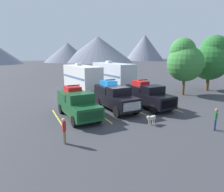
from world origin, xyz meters
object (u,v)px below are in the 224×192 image
at_px(camper_trailer_a, 82,78).
at_px(pickup_truck_a, 77,103).
at_px(person_a, 216,118).
at_px(dog, 151,118).
at_px(camper_trailer_b, 113,75).
at_px(person_b, 64,129).
at_px(pickup_truck_c, 148,95).
at_px(pickup_truck_b, 115,97).

bearing_deg(camper_trailer_a, pickup_truck_a, -108.96).
bearing_deg(person_a, pickup_truck_a, 138.45).
distance_m(pickup_truck_a, dog, 5.89).
bearing_deg(camper_trailer_b, person_b, -124.95).
bearing_deg(person_a, pickup_truck_c, 96.04).
bearing_deg(camper_trailer_a, person_b, -110.76).
distance_m(pickup_truck_a, camper_trailer_a, 9.66).
bearing_deg(pickup_truck_a, camper_trailer_b, 50.49).
relative_size(pickup_truck_c, person_b, 3.52).
height_order(camper_trailer_b, dog, camper_trailer_b).
distance_m(pickup_truck_a, camper_trailer_b, 11.58).
xyz_separation_m(pickup_truck_c, camper_trailer_b, (0.49, 8.80, 0.94)).
bearing_deg(person_b, dog, 4.61).
bearing_deg(camper_trailer_a, person_a, -74.30).
xyz_separation_m(pickup_truck_c, person_b, (-8.88, -4.60, -0.29)).
xyz_separation_m(pickup_truck_c, person_a, (0.72, -6.81, -0.30)).
xyz_separation_m(pickup_truck_a, camper_trailer_a, (3.13, 9.10, 0.85)).
relative_size(pickup_truck_b, pickup_truck_c, 0.99).
relative_size(pickup_truck_a, person_a, 3.57).
relative_size(camper_trailer_a, person_b, 5.34).
xyz_separation_m(camper_trailer_b, person_b, (-9.37, -13.41, -1.22)).
bearing_deg(dog, camper_trailer_b, 76.65).
height_order(person_b, dog, person_b).
bearing_deg(camper_trailer_a, dog, -84.97).
distance_m(camper_trailer_a, camper_trailer_b, 4.22).
height_order(pickup_truck_b, dog, pickup_truck_b).
distance_m(pickup_truck_c, camper_trailer_b, 8.87).
xyz_separation_m(person_a, dog, (-3.29, 2.71, -0.38)).
height_order(pickup_truck_a, camper_trailer_b, camper_trailer_b).
xyz_separation_m(camper_trailer_a, person_b, (-5.16, -13.61, -1.11)).
distance_m(camper_trailer_b, person_b, 16.40).
bearing_deg(camper_trailer_b, pickup_truck_b, -114.25).
height_order(camper_trailer_a, person_a, camper_trailer_a).
xyz_separation_m(pickup_truck_a, camper_trailer_b, (7.34, 8.90, 0.97)).
bearing_deg(person_b, camper_trailer_a, 69.24).
relative_size(pickup_truck_a, camper_trailer_b, 0.64).
distance_m(pickup_truck_b, person_b, 7.57).
height_order(pickup_truck_b, pickup_truck_c, pickup_truck_b).
relative_size(pickup_truck_c, camper_trailer_b, 0.64).
relative_size(camper_trailer_b, dog, 9.80).
relative_size(pickup_truck_b, person_a, 3.53).
bearing_deg(dog, pickup_truck_b, 98.70).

